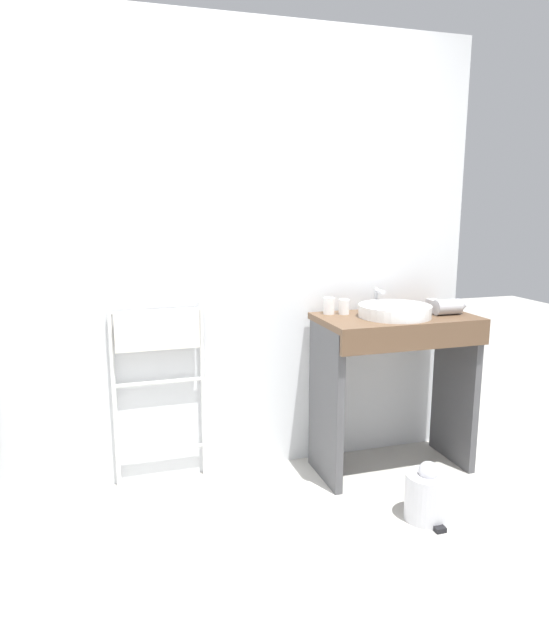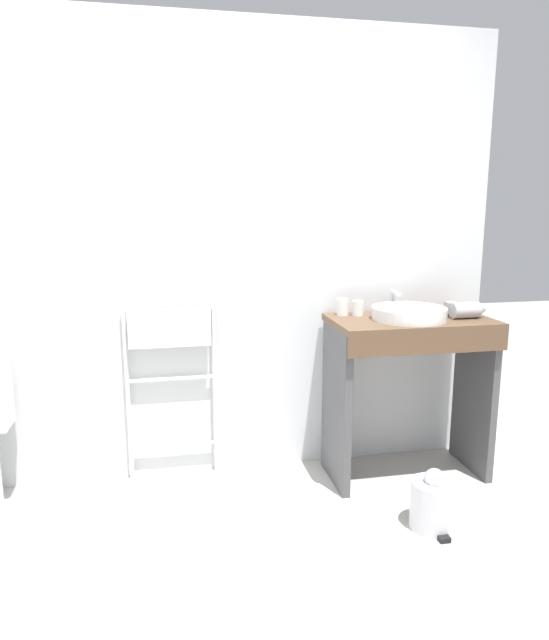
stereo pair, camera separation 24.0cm
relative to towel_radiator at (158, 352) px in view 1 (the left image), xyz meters
The scene contains 10 objects.
ground_plane 1.45m from the towel_radiator, 81.09° to the right, with size 12.00×12.00×0.00m, color #B2AFA8.
wall_back 0.52m from the towel_radiator, 29.63° to the left, with size 3.21×0.12×2.40m, color silver.
towel_radiator is the anchor object (origin of this frame).
vanity_counter 1.28m from the towel_radiator, 10.08° to the right, with size 0.84×0.47×0.88m.
sink_basin 1.26m from the towel_radiator, 10.81° to the right, with size 0.39×0.39×0.06m.
faucet 1.25m from the towel_radiator, ahead, with size 0.02×0.10×0.12m.
cup_near_wall 0.95m from the towel_radiator, ahead, with size 0.06×0.06×0.09m.
cup_near_edge 1.02m from the towel_radiator, ahead, with size 0.06×0.06×0.08m.
hair_dryer 1.57m from the towel_radiator, ahead, with size 0.20×0.17×0.09m.
trash_bin 1.50m from the towel_radiator, 32.72° to the right, with size 0.21×0.24×0.29m.
Camera 1 is at (-0.46, -1.66, 1.47)m, focal length 32.00 mm.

